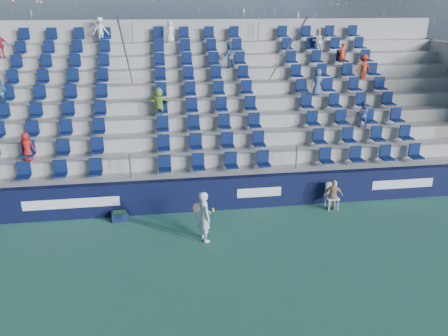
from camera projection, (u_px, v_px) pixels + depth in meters
The scene contains 7 objects.
ground at pixel (231, 256), 12.88m from camera, with size 70.00×70.00×0.00m, color #307058.
sponsor_wall at pixel (217, 194), 15.58m from camera, with size 24.00×0.32×1.20m.
grandstand at pixel (203, 117), 19.73m from camera, with size 24.00×8.17×6.63m.
tennis_player at pixel (204, 216), 13.44m from camera, with size 0.69×0.68×1.65m.
line_judge_chair at pixel (331, 194), 15.67m from camera, with size 0.44×0.45×0.97m.
line_judge at pixel (333, 195), 15.52m from camera, with size 0.68×0.28×1.15m, color tan.
ball_bin at pixel (120, 216), 14.91m from camera, with size 0.61×0.45×0.32m.
Camera 1 is at (-1.76, -10.95, 7.05)m, focal length 35.00 mm.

